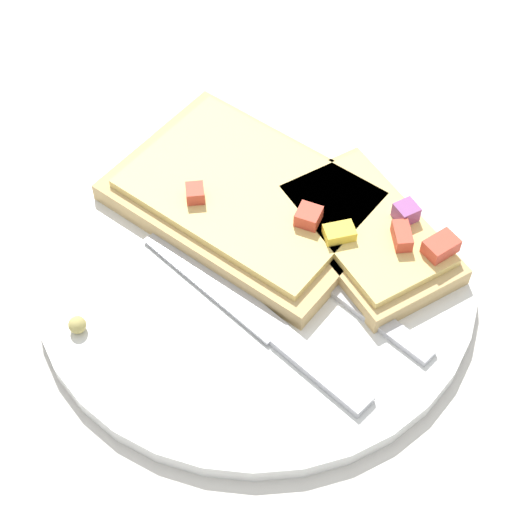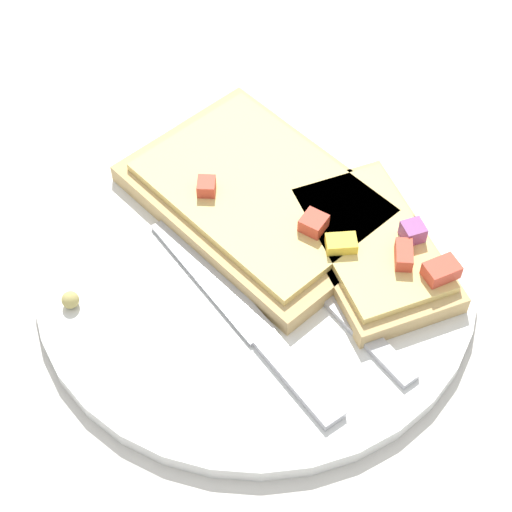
# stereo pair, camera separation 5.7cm
# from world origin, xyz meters

# --- Properties ---
(ground_plane) EXTENTS (4.00, 4.00, 0.00)m
(ground_plane) POSITION_xyz_m (0.00, 0.00, 0.00)
(ground_plane) COLOR beige
(plate) EXTENTS (0.30, 0.30, 0.01)m
(plate) POSITION_xyz_m (0.00, 0.00, 0.01)
(plate) COLOR white
(plate) RESTS_ON ground
(fork) EXTENTS (0.03, 0.22, 0.01)m
(fork) POSITION_xyz_m (-0.02, 0.01, 0.01)
(fork) COLOR #B7B7BC
(fork) RESTS_ON plate
(knife) EXTENTS (0.02, 0.19, 0.01)m
(knife) POSITION_xyz_m (0.03, 0.04, 0.01)
(knife) COLOR #B7B7BC
(knife) RESTS_ON plate
(pizza_slice_main) EXTENTS (0.15, 0.20, 0.03)m
(pizza_slice_main) POSITION_xyz_m (-0.03, -0.04, 0.02)
(pizza_slice_main) COLOR tan
(pizza_slice_main) RESTS_ON plate
(pizza_slice_corner) EXTENTS (0.11, 0.15, 0.03)m
(pizza_slice_corner) POSITION_xyz_m (-0.07, 0.04, 0.02)
(pizza_slice_corner) COLOR tan
(pizza_slice_corner) RESTS_ON plate
(crumb_scatter) EXTENTS (0.13, 0.05, 0.01)m
(crumb_scatter) POSITION_xyz_m (0.10, -0.04, 0.02)
(crumb_scatter) COLOR tan
(crumb_scatter) RESTS_ON plate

